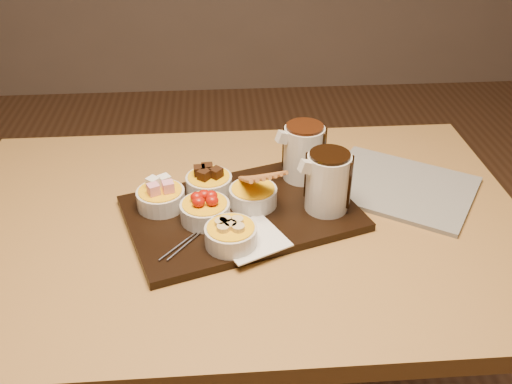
{
  "coord_description": "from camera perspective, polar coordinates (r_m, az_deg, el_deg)",
  "views": [
    {
      "loc": [
        -0.04,
        -0.97,
        1.44
      ],
      "look_at": [
        0.04,
        0.0,
        0.81
      ],
      "focal_mm": 40.0,
      "sensor_mm": 36.0,
      "label": 1
    }
  ],
  "objects": [
    {
      "name": "bowl_biscotti",
      "position": [
        1.19,
        -0.29,
        -0.45
      ],
      "size": [
        0.1,
        0.1,
        0.04
      ],
      "primitive_type": "cylinder",
      "color": "beige",
      "rests_on": "serving_board"
    },
    {
      "name": "dining_table",
      "position": [
        1.25,
        -1.64,
        -6.28
      ],
      "size": [
        1.2,
        0.8,
        0.75
      ],
      "color": "#A4783C",
      "rests_on": "ground"
    },
    {
      "name": "newspaper",
      "position": [
        1.32,
        14.16,
        0.49
      ],
      "size": [
        0.4,
        0.38,
        0.01
      ],
      "primitive_type": "cube",
      "rotation": [
        0.0,
        0.0,
        -0.58
      ],
      "color": "beige",
      "rests_on": "dining_table"
    },
    {
      "name": "bowl_cake",
      "position": [
        1.23,
        -4.72,
        0.76
      ],
      "size": [
        0.1,
        0.1,
        0.04
      ],
      "primitive_type": "cylinder",
      "color": "beige",
      "rests_on": "serving_board"
    },
    {
      "name": "pitcher_milk_chocolate",
      "position": [
        1.26,
        4.78,
        3.91
      ],
      "size": [
        0.11,
        0.11,
        0.12
      ],
      "primitive_type": "cylinder",
      "rotation": [
        0.0,
        0.0,
        0.32
      ],
      "color": "silver",
      "rests_on": "serving_board"
    },
    {
      "name": "serving_board",
      "position": [
        1.19,
        -1.45,
        -2.13
      ],
      "size": [
        0.53,
        0.43,
        0.02
      ],
      "primitive_type": "cube",
      "rotation": [
        0.0,
        0.0,
        0.32
      ],
      "color": "black",
      "rests_on": "dining_table"
    },
    {
      "name": "napkin",
      "position": [
        1.1,
        -0.54,
        -4.67
      ],
      "size": [
        0.16,
        0.16,
        0.0
      ],
      "primitive_type": "cube",
      "rotation": [
        0.0,
        0.0,
        0.46
      ],
      "color": "white",
      "rests_on": "serving_board"
    },
    {
      "name": "bowl_bananas",
      "position": [
        1.08,
        -2.52,
        -4.42
      ],
      "size": [
        0.1,
        0.1,
        0.04
      ],
      "primitive_type": "cylinder",
      "color": "beige",
      "rests_on": "serving_board"
    },
    {
      "name": "pitcher_dark_chocolate",
      "position": [
        1.16,
        7.19,
        0.94
      ],
      "size": [
        0.11,
        0.11,
        0.12
      ],
      "primitive_type": "cylinder",
      "rotation": [
        0.0,
        0.0,
        0.32
      ],
      "color": "silver",
      "rests_on": "serving_board"
    },
    {
      "name": "fondue_skewers",
      "position": [
        1.13,
        -5.16,
        -3.4
      ],
      "size": [
        0.22,
        0.19,
        0.01
      ],
      "primitive_type": null,
      "rotation": [
        0.0,
        0.0,
        -0.7
      ],
      "color": "silver",
      "rests_on": "serving_board"
    },
    {
      "name": "bowl_strawberries",
      "position": [
        1.15,
        -5.11,
        -1.98
      ],
      "size": [
        0.1,
        0.1,
        0.04
      ],
      "primitive_type": "cylinder",
      "color": "beige",
      "rests_on": "serving_board"
    },
    {
      "name": "bowl_marshmallows",
      "position": [
        1.2,
        -9.49,
        -0.67
      ],
      "size": [
        0.1,
        0.1,
        0.04
      ],
      "primitive_type": "cylinder",
      "color": "beige",
      "rests_on": "serving_board"
    }
  ]
}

